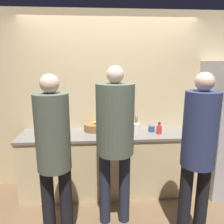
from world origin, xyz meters
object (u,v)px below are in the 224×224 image
bottle_red (159,129)px  bottle_amber (130,132)px  person_center (115,130)px  utensil_crock (136,127)px  bottle_dark (109,125)px  cup_blue (152,129)px  person_left (54,150)px  person_right (198,146)px  fruit_bowl (94,127)px

bottle_red → bottle_amber: 0.44m
person_center → utensil_crock: 0.82m
bottle_dark → person_center: bearing=-88.2°
cup_blue → utensil_crock: bearing=172.0°
bottle_amber → person_left: bearing=-140.1°
utensil_crock → bottle_amber: (-0.12, -0.25, 0.00)m
utensil_crock → bottle_red: bearing=-24.5°
person_left → bottle_amber: size_ratio=10.80×
bottle_red → bottle_dark: (-0.69, 0.13, 0.03)m
bottle_amber → cup_blue: bearing=31.9°
utensil_crock → person_right: bearing=-66.8°
fruit_bowl → utensil_crock: utensil_crock is taller
cup_blue → bottle_red: bearing=-53.2°
person_right → bottle_red: person_right is taller
person_right → bottle_dark: bearing=129.3°
bottle_amber → bottle_red: bearing=14.5°
bottle_dark → cup_blue: (0.61, -0.02, -0.05)m
person_center → person_right: person_center is taller
person_left → person_right: person_right is taller
person_left → bottle_dark: person_left is taller
person_right → utensil_crock: (-0.44, 1.02, -0.10)m
person_left → bottle_amber: (0.87, 0.73, -0.09)m
person_center → utensil_crock: bearing=62.1°
cup_blue → person_left: bearing=-142.2°
cup_blue → fruit_bowl: bearing=172.9°
person_right → bottle_dark: (-0.83, 1.01, -0.07)m
person_center → fruit_bowl: size_ratio=6.20×
person_left → cup_blue: (1.21, 0.94, -0.11)m
person_left → fruit_bowl: 1.12m
person_left → person_right: bearing=-2.0°
fruit_bowl → person_right: bearing=-46.3°
fruit_bowl → bottle_red: bearing=-12.9°
utensil_crock → fruit_bowl: bearing=173.3°
person_center → bottle_amber: person_center is taller
bottle_red → bottle_amber: bearing=-165.5°
bottle_red → utensil_crock: bearing=155.5°
person_right → bottle_red: size_ratio=10.95×
person_center → cup_blue: (0.59, 0.67, -0.20)m
person_center → fruit_bowl: bearing=106.7°
bottle_amber → bottle_dark: size_ratio=0.68×
bottle_red → cup_blue: size_ratio=1.77×
bottle_amber → bottle_dark: bottle_dark is taller
person_right → bottle_red: bearing=98.9°
fruit_bowl → bottle_amber: (0.48, -0.32, 0.01)m
bottle_amber → bottle_dark: bearing=138.6°
person_center → person_right: size_ratio=1.03×
person_left → bottle_red: size_ratio=10.87×
person_center → cup_blue: size_ratio=19.90×
person_right → fruit_bowl: size_ratio=6.02×
bottle_red → bottle_amber: (-0.42, -0.11, 0.00)m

